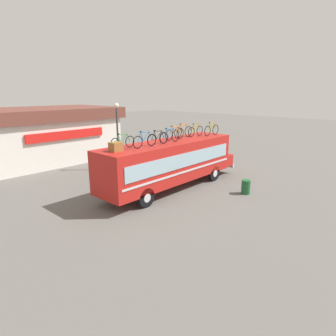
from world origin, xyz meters
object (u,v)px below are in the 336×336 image
(rooftop_bicycle_5, at_px, (175,134))
(trash_bin, at_px, (246,187))
(rooftop_bicycle_2, at_px, (145,140))
(rooftop_bicycle_8, at_px, (212,130))
(street_lamp, at_px, (117,128))
(luggage_bag_1, at_px, (116,147))
(rooftop_bicycle_3, at_px, (158,139))
(rooftop_bicycle_1, at_px, (123,142))
(rooftop_bicycle_4, at_px, (169,136))
(bus, at_px, (171,161))
(rooftop_bicycle_6, at_px, (183,132))
(rooftop_bicycle_7, at_px, (196,131))

(rooftop_bicycle_5, xyz_separation_m, trash_bin, (1.70, -4.40, -3.07))
(rooftop_bicycle_2, xyz_separation_m, rooftop_bicycle_5, (3.16, 0.54, -0.00))
(rooftop_bicycle_8, distance_m, street_lamp, 7.43)
(luggage_bag_1, distance_m, rooftop_bicycle_3, 2.85)
(street_lamp, bearing_deg, rooftop_bicycle_1, -125.62)
(rooftop_bicycle_4, relative_size, street_lamp, 0.34)
(trash_bin, bearing_deg, luggage_bag_1, 147.87)
(rooftop_bicycle_1, xyz_separation_m, rooftop_bicycle_8, (7.41, -0.82, 0.04))
(bus, bearing_deg, street_lamp, 84.01)
(rooftop_bicycle_6, distance_m, rooftop_bicycle_7, 1.13)
(luggage_bag_1, bearing_deg, rooftop_bicycle_2, -9.78)
(rooftop_bicycle_3, xyz_separation_m, rooftop_bicycle_6, (3.16, 0.68, 0.03))
(trash_bin, bearing_deg, rooftop_bicycle_2, 141.48)
(bus, distance_m, rooftop_bicycle_1, 3.95)
(rooftop_bicycle_6, bearing_deg, luggage_bag_1, -176.46)
(bus, xyz_separation_m, rooftop_bicycle_8, (3.85, -0.43, 1.69))
(rooftop_bicycle_7, bearing_deg, bus, -175.93)
(rooftop_bicycle_2, relative_size, street_lamp, 0.34)
(rooftop_bicycle_8, xyz_separation_m, street_lamp, (-3.19, 6.71, -0.12))
(rooftop_bicycle_4, relative_size, trash_bin, 2.04)
(trash_bin, relative_size, street_lamp, 0.17)
(rooftop_bicycle_1, bearing_deg, street_lamp, 54.38)
(rooftop_bicycle_4, height_order, rooftop_bicycle_8, rooftop_bicycle_8)
(rooftop_bicycle_1, bearing_deg, luggage_bag_1, -154.65)
(rooftop_bicycle_2, bearing_deg, rooftop_bicycle_5, 9.63)
(rooftop_bicycle_6, bearing_deg, rooftop_bicycle_3, -167.82)
(rooftop_bicycle_1, bearing_deg, trash_bin, -37.48)
(luggage_bag_1, xyz_separation_m, rooftop_bicycle_8, (8.16, -0.47, 0.16))
(luggage_bag_1, height_order, street_lamp, street_lamp)
(rooftop_bicycle_7, xyz_separation_m, street_lamp, (-2.14, 6.08, -0.10))
(luggage_bag_1, height_order, rooftop_bicycle_6, rooftop_bicycle_6)
(rooftop_bicycle_6, bearing_deg, rooftop_bicycle_7, -10.50)
(rooftop_bicycle_5, bearing_deg, rooftop_bicycle_3, -165.71)
(rooftop_bicycle_6, height_order, trash_bin, rooftop_bicycle_6)
(rooftop_bicycle_1, distance_m, rooftop_bicycle_5, 4.21)
(rooftop_bicycle_5, height_order, rooftop_bicycle_6, rooftop_bicycle_6)
(rooftop_bicycle_2, distance_m, trash_bin, 6.92)
(bus, relative_size, trash_bin, 12.86)
(rooftop_bicycle_5, distance_m, rooftop_bicycle_7, 2.16)
(rooftop_bicycle_3, height_order, rooftop_bicycle_4, rooftop_bicycle_4)
(rooftop_bicycle_2, xyz_separation_m, rooftop_bicycle_6, (4.20, 0.68, 0.02))
(rooftop_bicycle_2, xyz_separation_m, rooftop_bicycle_3, (1.04, -0.00, -0.02))
(rooftop_bicycle_4, xyz_separation_m, rooftop_bicycle_5, (1.08, 0.52, -0.00))
(luggage_bag_1, height_order, rooftop_bicycle_4, rooftop_bicycle_4)
(rooftop_bicycle_6, bearing_deg, trash_bin, -81.81)
(rooftop_bicycle_5, distance_m, street_lamp, 6.02)
(bus, relative_size, rooftop_bicycle_7, 6.83)
(rooftop_bicycle_7, xyz_separation_m, trash_bin, (-0.46, -4.34, -3.06))
(rooftop_bicycle_7, height_order, rooftop_bicycle_8, rooftop_bicycle_8)
(rooftop_bicycle_4, height_order, rooftop_bicycle_6, rooftop_bicycle_6)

